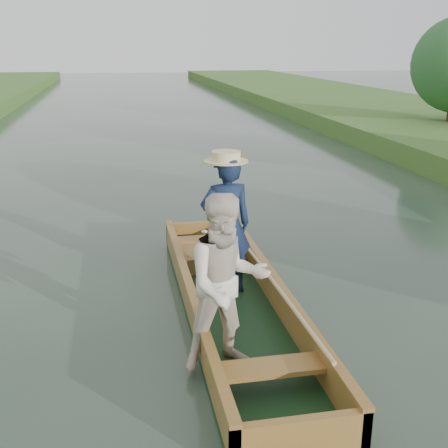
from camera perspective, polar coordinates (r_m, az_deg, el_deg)
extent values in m
plane|color=#283D30|center=(6.67, 0.99, -9.36)|extent=(120.00, 120.00, 0.00)
cube|color=black|center=(6.65, 0.99, -9.05)|extent=(1.10, 5.00, 0.08)
cube|color=brown|center=(6.49, -3.45, -7.85)|extent=(0.08, 5.00, 0.32)
cube|color=brown|center=(6.68, 5.32, -7.11)|extent=(0.08, 5.00, 0.32)
cube|color=brown|center=(8.81, -2.30, -0.77)|extent=(1.10, 0.08, 0.32)
cube|color=brown|center=(4.54, 7.86, -20.58)|extent=(1.10, 0.08, 0.32)
cube|color=brown|center=(6.41, -3.48, -6.40)|extent=(0.10, 5.00, 0.04)
cube|color=brown|center=(6.60, 5.37, -5.69)|extent=(0.10, 5.00, 0.04)
cube|color=brown|center=(8.27, -1.71, -1.58)|extent=(0.94, 0.30, 0.05)
cube|color=brown|center=(5.17, 4.78, -14.32)|extent=(0.94, 0.30, 0.05)
imported|color=#131F3C|center=(6.80, 0.20, -0.15)|extent=(0.66, 0.47, 1.74)
cylinder|color=beige|center=(6.59, 0.21, 6.71)|extent=(0.52, 0.52, 0.12)
imported|color=beige|center=(5.21, 0.31, -6.04)|extent=(0.91, 0.75, 1.71)
cube|color=#955430|center=(7.98, -2.09, -3.16)|extent=(0.85, 0.90, 0.22)
sphere|color=tan|center=(7.86, 0.29, -1.66)|extent=(0.23, 0.23, 0.23)
sphere|color=tan|center=(7.80, 0.31, -0.51)|extent=(0.17, 0.17, 0.17)
sphere|color=tan|center=(7.76, -0.14, -0.02)|extent=(0.06, 0.06, 0.06)
sphere|color=tan|center=(7.78, 0.76, 0.03)|extent=(0.06, 0.06, 0.06)
sphere|color=tan|center=(7.74, 0.40, -0.78)|extent=(0.07, 0.07, 0.07)
sphere|color=tan|center=(7.81, -0.41, -1.53)|extent=(0.08, 0.08, 0.08)
sphere|color=tan|center=(7.85, 1.05, -1.43)|extent=(0.08, 0.08, 0.08)
sphere|color=tan|center=(7.85, -0.07, -2.43)|extent=(0.09, 0.09, 0.09)
sphere|color=tan|center=(7.87, 0.74, -2.38)|extent=(0.09, 0.09, 0.09)
cylinder|color=silver|center=(8.25, -2.00, -1.41)|extent=(0.07, 0.07, 0.01)
cylinder|color=silver|center=(8.24, -2.00, -1.14)|extent=(0.01, 0.01, 0.08)
ellipsoid|color=silver|center=(8.22, -2.01, -0.78)|extent=(0.09, 0.09, 0.05)
cylinder|color=tan|center=(6.50, 4.88, -5.68)|extent=(0.04, 3.84, 0.18)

